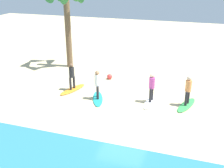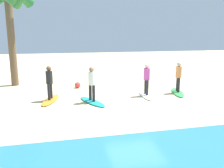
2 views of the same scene
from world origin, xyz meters
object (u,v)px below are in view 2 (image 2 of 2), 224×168
(surfer_green, at_px, (179,75))
(beach_ball, at_px, (78,85))
(surfboard_green, at_px, (178,92))
(surfboard_white, at_px, (146,95))
(surfboard_teal, at_px, (92,102))
(surfboard_orange, at_px, (50,100))
(palm_tree, at_px, (8,4))
(surfer_white, at_px, (147,77))
(surfer_orange, at_px, (49,80))
(surfer_teal, at_px, (92,81))

(surfer_green, relative_size, beach_ball, 4.65)
(surfboard_green, distance_m, surfboard_white, 1.94)
(surfboard_teal, distance_m, surfboard_orange, 2.10)
(surfboard_white, xyz_separation_m, beach_ball, (3.38, -2.72, 0.13))
(surfboard_white, distance_m, beach_ball, 4.34)
(surfboard_teal, xyz_separation_m, beach_ball, (0.40, -3.28, 0.13))
(surfboard_green, xyz_separation_m, surfboard_white, (1.93, 0.19, 0.00))
(palm_tree, bearing_deg, surfer_white, 148.62)
(surfer_green, relative_size, surfer_orange, 1.00)
(palm_tree, bearing_deg, surfboard_green, 155.30)
(surfer_teal, bearing_deg, palm_tree, -49.57)
(surfer_white, distance_m, surfboard_orange, 5.04)
(surfboard_teal, distance_m, surfer_teal, 0.99)
(surfboard_green, height_order, surfer_white, surfer_white)
(surfer_green, bearing_deg, surfer_teal, 8.66)
(surfer_orange, height_order, beach_ball, surfer_orange)
(surfer_orange, bearing_deg, surfboard_orange, 0.00)
(surfer_orange, bearing_deg, surfer_white, 177.78)
(surfboard_teal, bearing_deg, surfboard_white, 78.36)
(surfboard_green, distance_m, palm_tree, 11.16)
(surfer_green, height_order, surfboard_orange, surfer_green)
(surfboard_white, bearing_deg, surfer_orange, -85.81)
(surfer_teal, relative_size, surfboard_orange, 0.78)
(surfboard_white, height_order, palm_tree, palm_tree)
(surfboard_teal, xyz_separation_m, surfer_teal, (0.00, 0.00, 0.99))
(surfer_teal, distance_m, surfer_orange, 2.10)
(surfer_white, height_order, surfer_orange, same)
(surfboard_teal, bearing_deg, surfboard_green, 76.41)
(surfboard_white, bearing_deg, beach_ball, -122.47)
(surfboard_green, xyz_separation_m, surfer_teal, (4.91, 0.75, 0.99))
(surfboard_green, bearing_deg, surfboard_orange, -72.87)
(surfboard_teal, xyz_separation_m, surfer_orange, (1.96, -0.75, 0.99))
(palm_tree, bearing_deg, surfer_teal, 130.43)
(surfer_green, bearing_deg, beach_ball, -25.52)
(surfer_white, distance_m, palm_tree, 9.28)
(surfer_green, height_order, surfboard_teal, surfer_green)
(surfboard_green, relative_size, surfer_white, 1.28)
(surfer_teal, distance_m, beach_ball, 3.42)
(surfboard_green, xyz_separation_m, surfer_green, (0.00, 0.00, 0.99))
(surfboard_green, relative_size, surfer_teal, 1.28)
(surfboard_orange, xyz_separation_m, beach_ball, (-1.56, -2.53, 0.13))
(surfer_white, xyz_separation_m, surfboard_teal, (2.98, 0.56, -0.99))
(surfer_teal, bearing_deg, surfer_white, -169.38)
(surfer_green, bearing_deg, surfboard_orange, -0.02)
(surfer_orange, bearing_deg, surfboard_white, 177.78)
(beach_ball, bearing_deg, palm_tree, -23.55)
(surfboard_white, relative_size, surfer_white, 1.28)
(surfboard_orange, bearing_deg, beach_ball, 164.81)
(surfer_white, xyz_separation_m, surfer_orange, (4.94, -0.19, 0.00))
(surfboard_green, relative_size, surfer_orange, 1.28)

